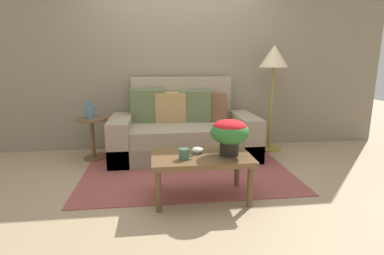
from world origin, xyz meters
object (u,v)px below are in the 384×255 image
Objects in this scene: couch at (184,132)px; snack_bowl at (197,150)px; floor_lamp at (274,63)px; coffee_table at (201,161)px; table_vase at (90,111)px; coffee_mug at (184,154)px; potted_plant at (230,132)px; side_table at (92,131)px.

snack_bowl is (0.01, -1.31, 0.14)m from couch.
snack_bowl is at bearing -132.16° from floor_lamp.
table_vase is (-1.29, 1.35, 0.28)m from coffee_table.
coffee_table is at bearing 28.29° from coffee_mug.
table_vase is (-1.55, 1.37, 0.00)m from potted_plant.
coffee_table is (0.04, -1.38, 0.05)m from couch.
potted_plant reaches higher than coffee_mug.
table_vase reaches higher than coffee_table.
table_vase is (-1.25, -0.03, 0.33)m from couch.
couch reaches higher than coffee_table.
potted_plant reaches higher than side_table.
coffee_mug is (-1.44, -1.59, -0.79)m from floor_lamp.
couch reaches higher than side_table.
coffee_table is 6.74× the size of coffee_mug.
floor_lamp is (1.30, 0.12, 0.95)m from couch.
floor_lamp is 2.09m from snack_bowl.
floor_lamp is 1.92m from potted_plant.
potted_plant is 2.61× the size of coffee_mug.
couch is 1.29m from table_vase.
couch is 8.32× the size of table_vase.
potted_plant is at bearing -123.39° from floor_lamp.
floor_lamp is 6.44× the size of table_vase.
floor_lamp reaches higher than potted_plant.
coffee_mug is 1.83m from table_vase.
floor_lamp is at bearing 47.90° from coffee_mug.
side_table is 1.80m from snack_bowl.
potted_plant is at bearing -16.82° from snack_bowl.
couch is 1.32m from snack_bowl.
couch is 3.47× the size of side_table.
coffee_table is at bearing -46.78° from side_table.
coffee_table is 1.89m from table_vase.
coffee_mug is at bearing -131.51° from snack_bowl.
side_table is (-1.28, 1.36, 0.01)m from coffee_table.
coffee_mug is (-0.17, -0.09, 0.11)m from coffee_table.
snack_bowl is (-1.29, -1.43, -0.81)m from floor_lamp.
coffee_table is at bearing 175.92° from potted_plant.
table_vase reaches higher than snack_bowl.
coffee_table is 2.15m from floor_lamp.
coffee_mug is (1.11, -1.45, 0.10)m from side_table.
coffee_mug is (-0.44, -0.07, -0.17)m from potted_plant.
coffee_mug is (-0.13, -1.47, 0.16)m from couch.
floor_lamp is 13.49× the size of snack_bowl.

